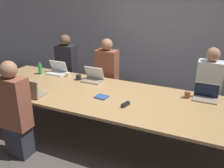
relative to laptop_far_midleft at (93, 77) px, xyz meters
name	(u,v)px	position (x,y,z in m)	size (l,w,h in m)	color
ground_plane	(114,137)	(0.61, -0.46, -0.80)	(24.00, 24.00, 0.00)	#4C4742
curtain_wall	(155,30)	(0.61, 1.67, 0.60)	(12.00, 0.06, 2.80)	#9999A3
conference_table	(114,99)	(0.61, -0.46, -0.12)	(4.64, 1.38, 0.72)	tan
laptop_far_midleft	(93,77)	(0.00, 0.00, 0.00)	(0.35, 0.25, 0.25)	gray
person_far_midleft	(107,76)	(0.05, 0.45, -0.12)	(0.40, 0.24, 1.39)	#2D2D38
cup_far_midleft	(79,77)	(-0.26, -0.07, -0.03)	(0.09, 0.09, 0.09)	#232328
laptop_far_left	(57,70)	(-0.82, 0.08, 0.00)	(0.36, 0.24, 0.24)	silver
person_far_left	(67,69)	(-0.88, 0.49, -0.12)	(0.40, 0.24, 1.39)	#2D2D38
cup_far_left	(68,74)	(-0.54, 0.01, -0.03)	(0.07, 0.07, 0.08)	white
bottle_far_left	(40,69)	(-1.08, -0.09, 0.02)	(0.07, 0.07, 0.22)	green
laptop_near_left	(31,92)	(-0.53, -0.98, 0.00)	(0.36, 0.26, 0.26)	gray
person_near_left	(15,112)	(-0.44, -1.40, -0.11)	(0.40, 0.24, 1.40)	#2D2D38
bottle_near_left	(21,84)	(-0.84, -0.85, 0.03)	(0.08, 0.08, 0.23)	black
laptop_far_right	(206,95)	(1.86, 0.00, 0.00)	(0.34, 0.22, 0.23)	gray
person_far_right	(208,90)	(1.87, 0.48, -0.12)	(0.40, 0.24, 1.39)	#2D2D38
cup_far_right	(187,95)	(1.61, -0.06, -0.02)	(0.08, 0.08, 0.10)	brown
stapler	(125,104)	(0.88, -0.70, -0.05)	(0.08, 0.16, 0.05)	black
notebook	(102,97)	(0.45, -0.58, -0.06)	(0.19, 0.17, 0.02)	#2D4C8C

